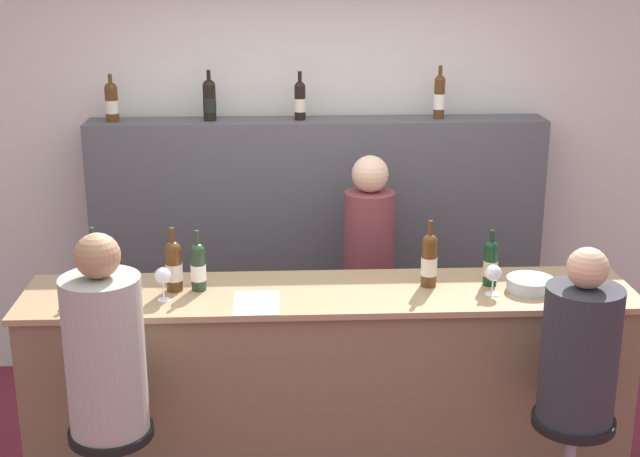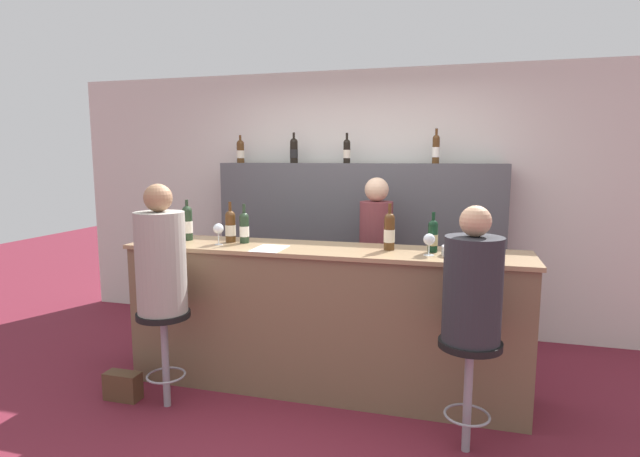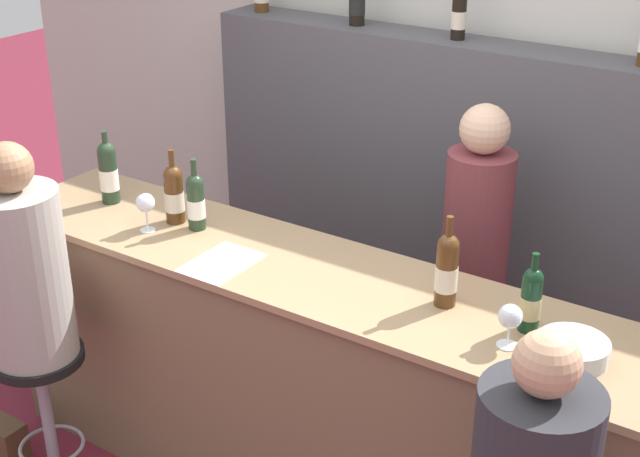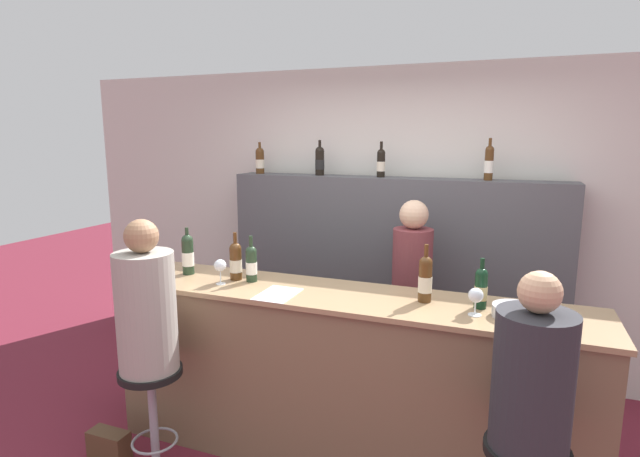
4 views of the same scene
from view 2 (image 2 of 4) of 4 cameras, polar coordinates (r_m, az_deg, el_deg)
ground_plane at (r=3.76m, az=-1.01°, el=-19.48°), size 16.00×16.00×0.00m
wall_back at (r=5.10m, az=4.74°, el=3.12°), size 6.40×0.05×2.60m
bar_counter at (r=3.79m, az=0.17°, el=-10.30°), size 2.96×0.59×1.09m
back_bar_cabinet at (r=4.94m, az=4.18°, el=-2.38°), size 2.77×0.28×1.69m
wine_bottle_counter_0 at (r=4.11m, az=-14.92°, el=0.64°), size 0.08×0.08×0.32m
wine_bottle_counter_1 at (r=3.94m, az=-10.20°, el=0.28°), size 0.08×0.08×0.32m
wine_bottle_counter_2 at (r=3.89m, az=-8.65°, el=0.13°), size 0.07×0.07×0.30m
wine_bottle_counter_3 at (r=3.58m, az=7.93°, el=-0.30°), size 0.08×0.08×0.33m
wine_bottle_counter_4 at (r=3.55m, az=12.78°, el=-0.80°), size 0.07×0.07×0.28m
wine_bottle_backbar_0 at (r=5.24m, az=-9.08°, el=8.71°), size 0.08×0.08×0.28m
wine_bottle_backbar_1 at (r=5.02m, az=-3.00°, el=8.91°), size 0.08×0.08×0.30m
wine_bottle_backbar_2 at (r=4.88m, az=3.09°, el=8.85°), size 0.07×0.07×0.29m
wine_bottle_backbar_3 at (r=4.77m, az=13.11°, el=8.87°), size 0.07×0.07×0.32m
wine_glass_0 at (r=3.84m, az=-11.54°, el=-0.07°), size 0.08×0.08×0.16m
wine_glass_1 at (r=3.43m, az=12.37°, el=-1.29°), size 0.08×0.08×0.15m
metal_bowl at (r=3.48m, az=15.59°, el=-2.50°), size 0.23×0.23×0.06m
tasting_menu at (r=3.63m, az=-5.79°, el=-2.30°), size 0.21×0.30×0.00m
bar_stool_left at (r=3.69m, az=-17.38°, el=-11.33°), size 0.37×0.37×0.69m
guest_seated_left at (r=3.55m, az=-17.74°, el=-3.18°), size 0.34×0.34×0.88m
bar_stool_right at (r=3.15m, az=16.68°, el=-14.77°), size 0.37×0.37×0.69m
guest_seated_right at (r=2.99m, az=17.06°, el=-6.13°), size 0.33×0.33×0.79m
bartender at (r=4.43m, az=6.35°, el=-4.99°), size 0.29×0.29×1.57m
handbag at (r=4.05m, az=-21.61°, el=-16.39°), size 0.26×0.12×0.20m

